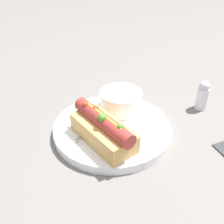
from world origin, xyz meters
name	(u,v)px	position (x,y,z in m)	size (l,w,h in m)	color
ground_plane	(112,132)	(0.00, 0.00, 0.00)	(4.00, 4.00, 0.00)	slate
dinner_plate	(112,129)	(0.00, 0.00, 0.01)	(0.25, 0.25, 0.02)	white
hot_dog	(103,129)	(0.02, -0.05, 0.05)	(0.16, 0.10, 0.07)	tan
soup_bowl	(121,100)	(-0.02, 0.06, 0.04)	(0.10, 0.10, 0.05)	silver
spoon	(100,108)	(-0.06, 0.03, 0.02)	(0.06, 0.17, 0.01)	#B7B7BC
salt_shaker	(203,95)	(0.12, 0.21, 0.04)	(0.03, 0.03, 0.08)	silver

